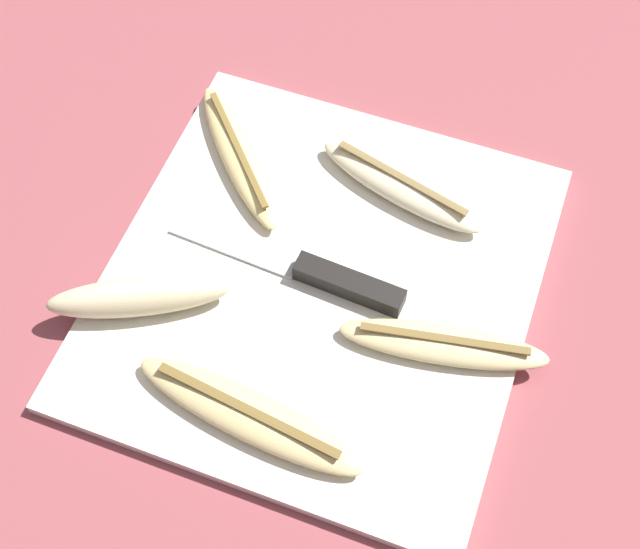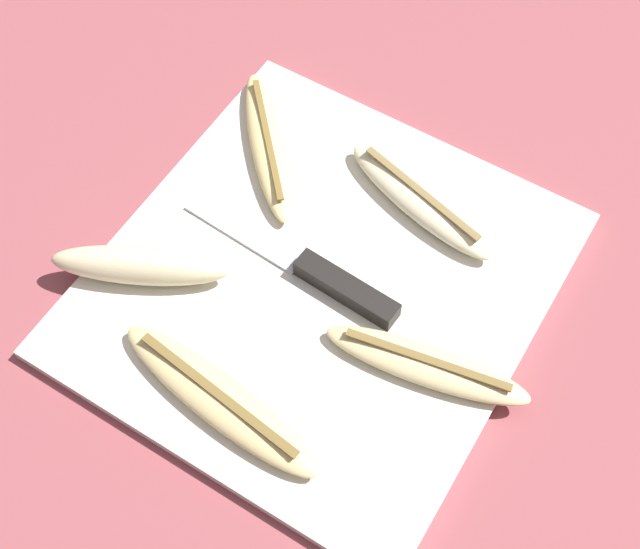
% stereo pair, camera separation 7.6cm
% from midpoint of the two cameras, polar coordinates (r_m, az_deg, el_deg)
% --- Properties ---
extents(ground_plane, '(4.00, 4.00, 0.00)m').
position_cam_midpoint_polar(ground_plane, '(0.78, 2.78, -1.06)').
color(ground_plane, '#93474C').
extents(cutting_board, '(0.38, 0.36, 0.01)m').
position_cam_midpoint_polar(cutting_board, '(0.77, 2.80, -0.84)').
color(cutting_board, silver).
rests_on(cutting_board, ground_plane).
extents(knife, '(0.03, 0.22, 0.02)m').
position_cam_midpoint_polar(knife, '(0.76, 3.27, -0.51)').
color(knife, black).
rests_on(knife, cutting_board).
extents(banana_golden_short, '(0.15, 0.15, 0.02)m').
position_cam_midpoint_polar(banana_golden_short, '(0.84, -0.73, 8.11)').
color(banana_golden_short, '#EDD689').
rests_on(banana_golden_short, cutting_board).
extents(banana_mellow_near, '(0.07, 0.18, 0.02)m').
position_cam_midpoint_polar(banana_mellow_near, '(0.73, 9.82, -5.99)').
color(banana_mellow_near, beige).
rests_on(banana_mellow_near, cutting_board).
extents(banana_bright_far, '(0.08, 0.17, 0.02)m').
position_cam_midpoint_polar(banana_bright_far, '(0.81, 9.15, 4.49)').
color(banana_bright_far, beige).
rests_on(banana_bright_far, cutting_board).
extents(banana_cream_curved, '(0.10, 0.15, 0.03)m').
position_cam_midpoint_polar(banana_cream_curved, '(0.76, -8.73, 0.33)').
color(banana_cream_curved, beige).
rests_on(banana_cream_curved, cutting_board).
extents(banana_spotted_left, '(0.07, 0.20, 0.02)m').
position_cam_midpoint_polar(banana_spotted_left, '(0.71, -3.42, -8.23)').
color(banana_spotted_left, '#DBC684').
rests_on(banana_spotted_left, cutting_board).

